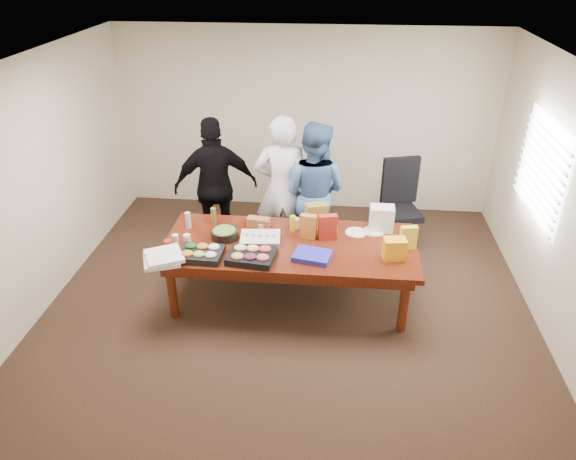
# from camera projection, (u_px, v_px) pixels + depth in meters

# --- Properties ---
(floor) EXTENTS (5.50, 5.00, 0.02)m
(floor) POSITION_uv_depth(u_px,v_px,m) (290.00, 299.00, 6.20)
(floor) COLOR #47301E
(floor) RESTS_ON ground
(ceiling) EXTENTS (5.50, 5.00, 0.02)m
(ceiling) POSITION_uv_depth(u_px,v_px,m) (290.00, 61.00, 4.87)
(ceiling) COLOR white
(ceiling) RESTS_ON wall_back
(wall_back) EXTENTS (5.50, 0.04, 2.70)m
(wall_back) POSITION_uv_depth(u_px,v_px,m) (306.00, 122.00, 7.71)
(wall_back) COLOR beige
(wall_back) RESTS_ON floor
(wall_front) EXTENTS (5.50, 0.04, 2.70)m
(wall_front) POSITION_uv_depth(u_px,v_px,m) (253.00, 360.00, 3.36)
(wall_front) COLOR beige
(wall_front) RESTS_ON floor
(wall_left) EXTENTS (0.04, 5.00, 2.70)m
(wall_left) POSITION_uv_depth(u_px,v_px,m) (41.00, 184.00, 5.77)
(wall_left) COLOR beige
(wall_left) RESTS_ON floor
(wall_right) EXTENTS (0.04, 5.00, 2.70)m
(wall_right) POSITION_uv_depth(u_px,v_px,m) (561.00, 206.00, 5.31)
(wall_right) COLOR beige
(wall_right) RESTS_ON floor
(window_panel) EXTENTS (0.03, 1.40, 1.10)m
(window_panel) POSITION_uv_depth(u_px,v_px,m) (542.00, 169.00, 5.76)
(window_panel) COLOR white
(window_panel) RESTS_ON wall_right
(window_blinds) EXTENTS (0.04, 1.36, 1.00)m
(window_blinds) POSITION_uv_depth(u_px,v_px,m) (538.00, 169.00, 5.76)
(window_blinds) COLOR beige
(window_blinds) RESTS_ON wall_right
(conference_table) EXTENTS (2.80, 1.20, 0.75)m
(conference_table) POSITION_uv_depth(u_px,v_px,m) (290.00, 272.00, 6.01)
(conference_table) COLOR #4C1C0F
(conference_table) RESTS_ON floor
(office_chair) EXTENTS (0.74, 0.74, 1.17)m
(office_chair) POSITION_uv_depth(u_px,v_px,m) (399.00, 209.00, 6.91)
(office_chair) COLOR black
(office_chair) RESTS_ON floor
(person_center) EXTENTS (0.73, 0.51, 1.91)m
(person_center) POSITION_uv_depth(u_px,v_px,m) (282.00, 189.00, 6.59)
(person_center) COLOR silver
(person_center) RESTS_ON floor
(person_right) EXTENTS (1.06, 0.93, 1.83)m
(person_right) POSITION_uv_depth(u_px,v_px,m) (313.00, 192.00, 6.61)
(person_right) COLOR #3F6293
(person_right) RESTS_ON floor
(person_left) EXTENTS (1.15, 0.70, 1.82)m
(person_left) POSITION_uv_depth(u_px,v_px,m) (216.00, 186.00, 6.78)
(person_left) COLOR black
(person_left) RESTS_ON floor
(veggie_tray) EXTENTS (0.47, 0.37, 0.07)m
(veggie_tray) POSITION_uv_depth(u_px,v_px,m) (201.00, 254.00, 5.57)
(veggie_tray) COLOR black
(veggie_tray) RESTS_ON conference_table
(fruit_tray) EXTENTS (0.52, 0.43, 0.07)m
(fruit_tray) POSITION_uv_depth(u_px,v_px,m) (252.00, 256.00, 5.52)
(fruit_tray) COLOR black
(fruit_tray) RESTS_ON conference_table
(sheet_cake) EXTENTS (0.46, 0.36, 0.08)m
(sheet_cake) POSITION_uv_depth(u_px,v_px,m) (260.00, 239.00, 5.84)
(sheet_cake) COLOR silver
(sheet_cake) RESTS_ON conference_table
(salad_bowl) EXTENTS (0.37, 0.37, 0.10)m
(salad_bowl) POSITION_uv_depth(u_px,v_px,m) (224.00, 234.00, 5.91)
(salad_bowl) COLOR black
(salad_bowl) RESTS_ON conference_table
(chip_bag_blue) EXTENTS (0.43, 0.36, 0.06)m
(chip_bag_blue) POSITION_uv_depth(u_px,v_px,m) (312.00, 256.00, 5.55)
(chip_bag_blue) COLOR #2928B0
(chip_bag_blue) RESTS_ON conference_table
(chip_bag_red) EXTENTS (0.22, 0.13, 0.30)m
(chip_bag_red) POSITION_uv_depth(u_px,v_px,m) (328.00, 227.00, 5.84)
(chip_bag_red) COLOR #AA2519
(chip_bag_red) RESTS_ON conference_table
(chip_bag_yellow) EXTENTS (0.19, 0.10, 0.27)m
(chip_bag_yellow) POSITION_uv_depth(u_px,v_px,m) (408.00, 237.00, 5.68)
(chip_bag_yellow) COLOR yellow
(chip_bag_yellow) RESTS_ON conference_table
(chip_bag_orange) EXTENTS (0.20, 0.11, 0.29)m
(chip_bag_orange) POSITION_uv_depth(u_px,v_px,m) (308.00, 226.00, 5.87)
(chip_bag_orange) COLOR orange
(chip_bag_orange) RESTS_ON conference_table
(mayo_jar) EXTENTS (0.09, 0.09, 0.13)m
(mayo_jar) POSITION_uv_depth(u_px,v_px,m) (296.00, 224.00, 6.09)
(mayo_jar) COLOR silver
(mayo_jar) RESTS_ON conference_table
(mustard_bottle) EXTENTS (0.07, 0.07, 0.19)m
(mustard_bottle) POSITION_uv_depth(u_px,v_px,m) (293.00, 223.00, 6.04)
(mustard_bottle) COLOR gold
(mustard_bottle) RESTS_ON conference_table
(dressing_bottle) EXTENTS (0.08, 0.08, 0.20)m
(dressing_bottle) POSITION_uv_depth(u_px,v_px,m) (214.00, 216.00, 6.20)
(dressing_bottle) COLOR brown
(dressing_bottle) RESTS_ON conference_table
(ranch_bottle) EXTENTS (0.07, 0.07, 0.19)m
(ranch_bottle) POSITION_uv_depth(u_px,v_px,m) (188.00, 220.00, 6.10)
(ranch_bottle) COLOR beige
(ranch_bottle) RESTS_ON conference_table
(banana_bunch) EXTENTS (0.23, 0.14, 0.08)m
(banana_bunch) POSITION_uv_depth(u_px,v_px,m) (328.00, 230.00, 6.01)
(banana_bunch) COLOR #FEF718
(banana_bunch) RESTS_ON conference_table
(bread_loaf) EXTENTS (0.28, 0.15, 0.11)m
(bread_loaf) POSITION_uv_depth(u_px,v_px,m) (259.00, 222.00, 6.15)
(bread_loaf) COLOR #995B33
(bread_loaf) RESTS_ON conference_table
(kraft_bag) EXTENTS (0.27, 0.20, 0.31)m
(kraft_bag) POSITION_uv_depth(u_px,v_px,m) (316.00, 216.00, 6.05)
(kraft_bag) COLOR olive
(kraft_bag) RESTS_ON conference_table
(red_cup) EXTENTS (0.10, 0.10, 0.11)m
(red_cup) POSITION_uv_depth(u_px,v_px,m) (168.00, 245.00, 5.69)
(red_cup) COLOR #AD1710
(red_cup) RESTS_ON conference_table
(clear_cup_a) EXTENTS (0.08, 0.08, 0.10)m
(clear_cup_a) POSITION_uv_depth(u_px,v_px,m) (175.00, 239.00, 5.82)
(clear_cup_a) COLOR silver
(clear_cup_a) RESTS_ON conference_table
(clear_cup_b) EXTENTS (0.09, 0.09, 0.11)m
(clear_cup_b) POSITION_uv_depth(u_px,v_px,m) (187.00, 239.00, 5.81)
(clear_cup_b) COLOR white
(clear_cup_b) RESTS_ON conference_table
(pizza_box_lower) EXTENTS (0.47, 0.47, 0.04)m
(pizza_box_lower) POSITION_uv_depth(u_px,v_px,m) (162.00, 260.00, 5.50)
(pizza_box_lower) COLOR silver
(pizza_box_lower) RESTS_ON conference_table
(pizza_box_upper) EXTENTS (0.49, 0.49, 0.04)m
(pizza_box_upper) POSITION_uv_depth(u_px,v_px,m) (164.00, 256.00, 5.48)
(pizza_box_upper) COLOR white
(pizza_box_upper) RESTS_ON pizza_box_lower
(plate_a) EXTENTS (0.27, 0.27, 0.01)m
(plate_a) POSITION_uv_depth(u_px,v_px,m) (356.00, 232.00, 6.03)
(plate_a) COLOR white
(plate_a) RESTS_ON conference_table
(plate_b) EXTENTS (0.27, 0.27, 0.02)m
(plate_b) POSITION_uv_depth(u_px,v_px,m) (374.00, 231.00, 6.05)
(plate_b) COLOR silver
(plate_b) RESTS_ON conference_table
(dip_bowl_a) EXTENTS (0.19, 0.19, 0.06)m
(dip_bowl_a) POSITION_uv_depth(u_px,v_px,m) (300.00, 223.00, 6.17)
(dip_bowl_a) COLOR beige
(dip_bowl_a) RESTS_ON conference_table
(dip_bowl_b) EXTENTS (0.15, 0.15, 0.05)m
(dip_bowl_b) POSITION_uv_depth(u_px,v_px,m) (262.00, 224.00, 6.16)
(dip_bowl_b) COLOR silver
(dip_bowl_b) RESTS_ON conference_table
(grocery_bag_white) EXTENTS (0.27, 0.20, 0.29)m
(grocery_bag_white) POSITION_uv_depth(u_px,v_px,m) (382.00, 218.00, 6.03)
(grocery_bag_white) COLOR white
(grocery_bag_white) RESTS_ON conference_table
(grocery_bag_yellow) EXTENTS (0.25, 0.19, 0.23)m
(grocery_bag_yellow) POSITION_uv_depth(u_px,v_px,m) (394.00, 249.00, 5.50)
(grocery_bag_yellow) COLOR #F9AD13
(grocery_bag_yellow) RESTS_ON conference_table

